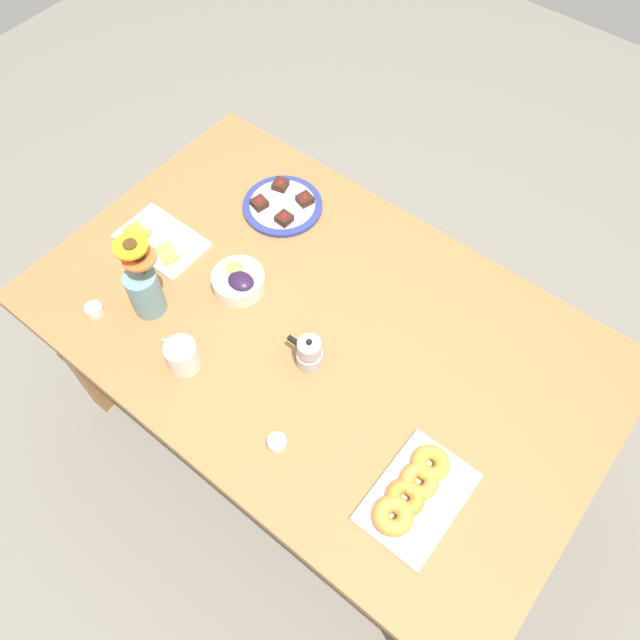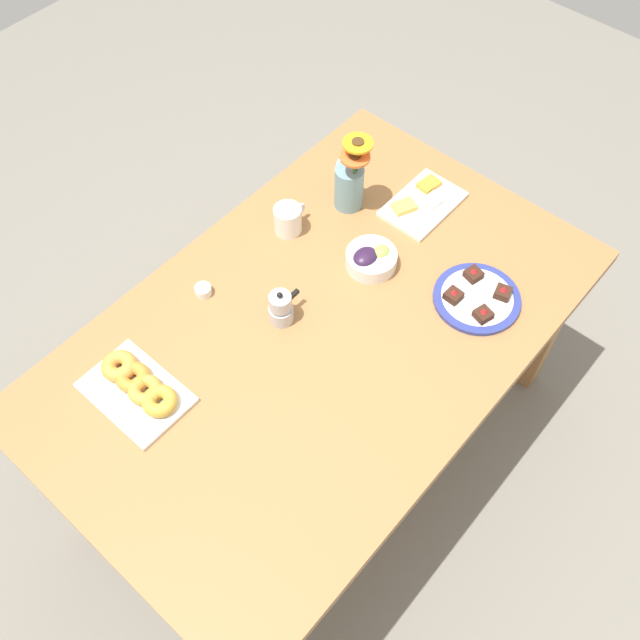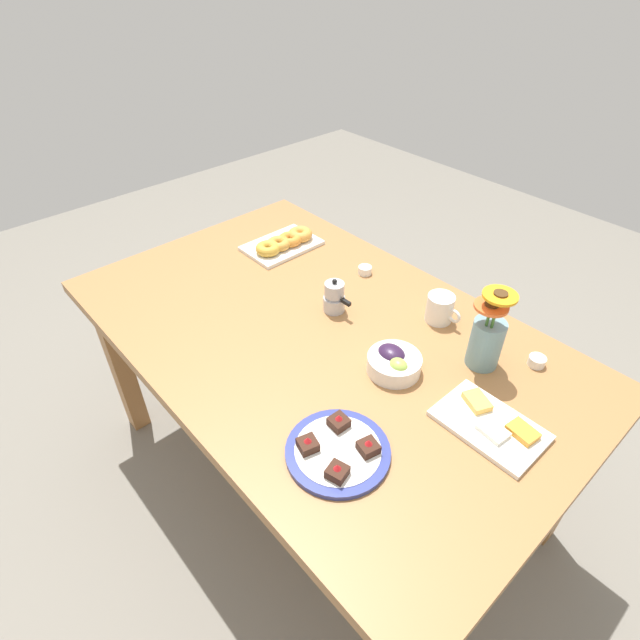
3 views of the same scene
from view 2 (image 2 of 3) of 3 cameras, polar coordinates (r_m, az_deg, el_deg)
ground_plane at (r=2.63m, az=0.00°, el=-9.62°), size 6.00×6.00×0.00m
dining_table at (r=2.06m, az=0.00°, el=-1.97°), size 1.60×1.00×0.74m
coffee_mug at (r=2.17m, az=-2.57°, el=8.06°), size 0.12×0.08×0.09m
grape_bowl at (r=2.10m, az=4.08°, el=4.91°), size 0.15×0.15×0.07m
cheese_platter at (r=2.29m, az=8.19°, el=9.26°), size 0.26×0.17×0.03m
croissant_platter at (r=1.92m, az=-14.40°, el=-5.17°), size 0.19×0.28×0.05m
jam_cup_honey at (r=2.38m, az=1.93°, el=12.24°), size 0.05×0.05×0.03m
jam_cup_berry at (r=2.07m, az=-9.33°, el=2.37°), size 0.05×0.05×0.03m
dessert_plate at (r=2.08m, az=12.45°, el=1.75°), size 0.25×0.25×0.05m
flower_vase at (r=2.22m, az=2.39°, el=10.89°), size 0.10×0.11×0.26m
moka_pot at (r=1.96m, az=-3.15°, el=0.95°), size 0.11×0.07×0.12m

